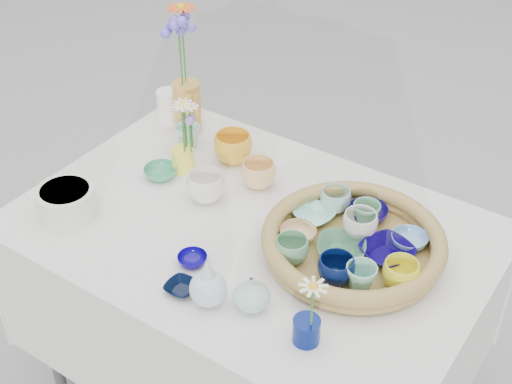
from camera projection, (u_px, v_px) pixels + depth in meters
The scene contains 32 objects.
wicker_tray at pixel (353, 244), 1.82m from camera, with size 0.47×0.47×0.08m, color olive, non-canonical shape.
tray_ceramic_0 at pixel (368, 213), 1.93m from camera, with size 0.11×0.11×0.03m, color #130B50.
tray_ceramic_1 at pixel (387, 252), 1.80m from camera, with size 0.13×0.13×0.03m, color #0A0048.
tray_ceramic_2 at pixel (401, 274), 1.71m from camera, with size 0.09×0.09×0.07m, color yellow.
tray_ceramic_3 at pixel (341, 248), 1.81m from camera, with size 0.12×0.12×0.03m, color #3B6F4F.
tray_ceramic_4 at pixel (292, 250), 1.78m from camera, with size 0.09×0.09×0.07m, color #5E966E.
tray_ceramic_5 at pixel (314, 215), 1.93m from camera, with size 0.10×0.10×0.03m, color #9DECDB.
tray_ceramic_6 at pixel (335, 200), 1.95m from camera, with size 0.08×0.08×0.07m, color #9BC4BD.
tray_ceramic_7 at pixel (360, 225), 1.86m from camera, with size 0.09×0.09×0.07m, color silver.
tray_ceramic_8 at pixel (409, 240), 1.84m from camera, with size 0.10×0.10×0.03m, color #74A8DE.
tray_ceramic_9 at pixel (336, 270), 1.72m from camera, with size 0.09×0.09×0.07m, color #06113C.
tray_ceramic_10 at pixel (298, 234), 1.86m from camera, with size 0.10×0.10×0.03m, color tan.
tray_ceramic_11 at pixel (361, 278), 1.70m from camera, with size 0.08×0.08×0.07m, color #7AC0A5.
tray_ceramic_12 at pixel (366, 215), 1.89m from camera, with size 0.07×0.07×0.07m, color #59976B.
loose_ceramic_0 at pixel (233, 148), 2.17m from camera, with size 0.12×0.12×0.09m, color gold.
loose_ceramic_1 at pixel (258, 174), 2.07m from camera, with size 0.10×0.10×0.08m, color #F0BF75.
loose_ceramic_2 at pixel (160, 172), 2.12m from camera, with size 0.10×0.10×0.03m, color #3B9870.
loose_ceramic_3 at pixel (206, 187), 2.01m from camera, with size 0.11×0.11×0.08m, color white.
loose_ceramic_4 at pixel (192, 260), 1.81m from camera, with size 0.08×0.08×0.02m, color #090074.
loose_ceramic_5 at pixel (188, 137), 2.23m from camera, with size 0.08×0.08×0.07m, color #A1D6CD.
loose_ceramic_6 at pixel (182, 288), 1.73m from camera, with size 0.08×0.08×0.02m, color black.
fluted_bowl at pixel (67, 202), 1.96m from camera, with size 0.16×0.16×0.08m, color silver, non-canonical shape.
bud_vase_paleblue at pixel (208, 281), 1.67m from camera, with size 0.09×0.09×0.14m, color silver, non-canonical shape.
bud_vase_seafoam at pixel (251, 293), 1.67m from camera, with size 0.09×0.09×0.09m, color #A0CBBF.
bud_vase_cobalt at pixel (306, 330), 1.59m from camera, with size 0.06×0.06×0.06m, color #03145B.
single_daisy at pixel (312, 306), 1.53m from camera, with size 0.08×0.08×0.13m, color white, non-canonical shape.
tall_vase_yellow at pixel (187, 107), 2.29m from camera, with size 0.09×0.09×0.17m, color gold.
gerbera at pixel (183, 46), 2.18m from camera, with size 0.10×0.10×0.26m, color orange, non-canonical shape.
hydrangea at pixel (181, 56), 2.17m from camera, with size 0.08×0.08×0.27m, color #6751B9, non-canonical shape.
white_pitcher at pixel (169, 106), 2.35m from camera, with size 0.11×0.08×0.11m, color white, non-canonical shape.
daisy_cup at pixel (183, 159), 2.13m from camera, with size 0.07×0.07×0.07m, color #FFF341.
daisy_posy at pixel (186, 126), 2.06m from camera, with size 0.08×0.08×0.16m, color white, non-canonical shape.
Camera 1 is at (0.85, -1.23, 2.00)m, focal length 50.00 mm.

